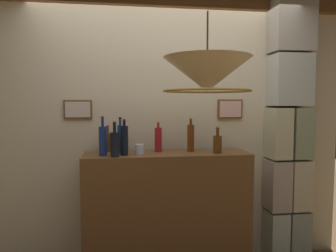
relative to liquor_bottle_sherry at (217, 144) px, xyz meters
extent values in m
cube|color=beige|center=(-0.45, 0.35, 0.09)|extent=(3.69, 0.08, 2.65)
cube|color=brown|center=(-1.26, 0.30, 0.30)|extent=(0.26, 0.03, 0.17)
cube|color=beige|center=(-1.26, 0.28, 0.30)|extent=(0.23, 0.01, 0.14)
cube|color=brown|center=(0.22, 0.30, 0.30)|extent=(0.25, 0.03, 0.19)
cube|color=beige|center=(0.22, 0.28, 0.30)|extent=(0.22, 0.01, 0.16)
cube|color=#ACBBA9|center=(0.67, 0.21, -0.97)|extent=(0.18, 0.32, 0.50)
cube|color=gray|center=(0.89, 0.21, -0.97)|extent=(0.21, 0.32, 0.50)
cube|color=#AD9C8D|center=(0.67, 0.21, -0.45)|extent=(0.20, 0.32, 0.50)
cube|color=#C5B993|center=(0.89, 0.21, -0.45)|extent=(0.20, 0.32, 0.50)
cube|color=beige|center=(0.67, 0.21, 0.07)|extent=(0.18, 0.32, 0.50)
cube|color=gray|center=(0.89, 0.21, 0.07)|extent=(0.20, 0.32, 0.50)
cube|color=beige|center=(0.78, 0.21, 0.59)|extent=(0.37, 0.32, 0.50)
cube|color=#AEA695|center=(0.78, 0.21, 1.11)|extent=(0.39, 0.32, 0.50)
cube|color=brown|center=(-0.45, 0.07, -0.66)|extent=(1.49, 0.40, 1.14)
cylinder|color=brown|center=(0.00, 0.00, -0.01)|extent=(0.08, 0.08, 0.16)
cylinder|color=brown|center=(0.00, 0.00, 0.11)|extent=(0.03, 0.03, 0.07)
cylinder|color=#B7932D|center=(0.00, 0.00, 0.15)|extent=(0.03, 0.03, 0.01)
cylinder|color=#5D3813|center=(-0.99, 0.22, 0.00)|extent=(0.07, 0.07, 0.17)
cylinder|color=#5D3813|center=(-0.99, 0.22, 0.11)|extent=(0.03, 0.03, 0.06)
cylinder|color=maroon|center=(-0.99, 0.22, 0.15)|extent=(0.04, 0.04, 0.01)
cylinder|color=black|center=(-0.91, -0.07, 0.02)|extent=(0.07, 0.07, 0.21)
cylinder|color=black|center=(-0.91, -0.07, 0.16)|extent=(0.03, 0.03, 0.09)
cylinder|color=#B7932D|center=(-0.91, -0.07, 0.21)|extent=(0.03, 0.03, 0.01)
cylinder|color=brown|center=(-0.22, 0.12, 0.04)|extent=(0.07, 0.07, 0.25)
cylinder|color=brown|center=(-0.22, 0.12, 0.19)|extent=(0.02, 0.02, 0.05)
cylinder|color=#B7932D|center=(-0.22, 0.12, 0.22)|extent=(0.03, 0.03, 0.01)
cylinder|color=navy|center=(-0.87, 0.11, 0.04)|extent=(0.05, 0.05, 0.25)
cylinder|color=navy|center=(-0.87, 0.11, 0.20)|extent=(0.02, 0.02, 0.06)
cylinder|color=black|center=(-0.87, 0.11, 0.23)|extent=(0.03, 0.03, 0.01)
cylinder|color=#A41C21|center=(-0.52, 0.15, 0.02)|extent=(0.07, 0.07, 0.23)
cylinder|color=#A41C21|center=(-0.52, 0.15, 0.16)|extent=(0.02, 0.02, 0.05)
cylinder|color=#B7932D|center=(-0.52, 0.15, 0.19)|extent=(0.03, 0.03, 0.01)
cylinder|color=navy|center=(-1.02, 0.00, 0.04)|extent=(0.07, 0.07, 0.25)
cylinder|color=navy|center=(-1.02, 0.00, 0.20)|extent=(0.02, 0.02, 0.08)
cylinder|color=maroon|center=(-1.02, 0.00, 0.25)|extent=(0.03, 0.03, 0.01)
cylinder|color=black|center=(-0.83, 0.00, 0.04)|extent=(0.07, 0.07, 0.26)
cylinder|color=black|center=(-0.83, 0.00, 0.19)|extent=(0.03, 0.03, 0.05)
cylinder|color=maroon|center=(-0.83, 0.00, 0.22)|extent=(0.03, 0.03, 0.01)
cylinder|color=silver|center=(-0.70, 0.03, -0.04)|extent=(0.08, 0.08, 0.09)
cone|color=beige|center=(-0.26, -0.60, 0.56)|extent=(0.61, 0.61, 0.23)
cylinder|color=black|center=(-0.26, -0.60, 0.83)|extent=(0.01, 0.01, 0.31)
torus|color=#AD8433|center=(-0.26, -0.60, 0.45)|extent=(0.61, 0.61, 0.02)
camera|label=1|loc=(-0.82, -2.67, 0.37)|focal=32.90mm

